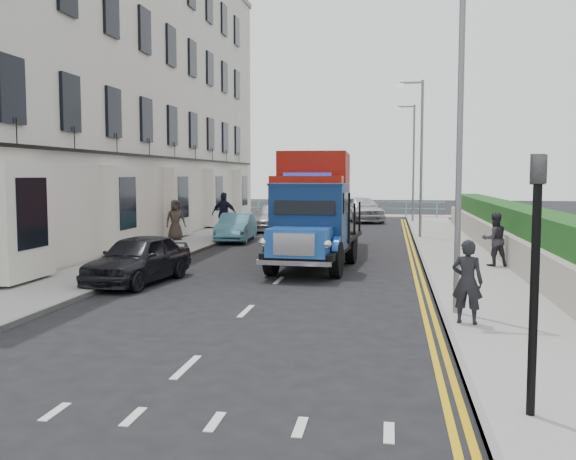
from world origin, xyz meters
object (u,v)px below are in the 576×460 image
Objects in this scene: red_lorry at (315,199)px; lamp_near at (454,117)px; bedford_lorry at (310,232)px; lamp_mid at (419,149)px; lamp_far at (412,156)px; pedestrian_east_near at (467,282)px; parked_car_front at (138,259)px.

lamp_near is at bearing -71.92° from red_lorry.
bedford_lorry is (-3.53, 5.67, -2.81)m from lamp_near.
lamp_far is at bearing 90.00° from lamp_mid.
red_lorry is at bearing -105.16° from lamp_far.
red_lorry is at bearing -54.53° from pedestrian_east_near.
parked_car_front is at bearing -116.67° from red_lorry.
lamp_mid is at bearing 90.00° from lamp_near.
bedford_lorry is 7.60m from pedestrian_east_near.
lamp_far is at bearing 84.62° from bedford_lorry.
pedestrian_east_near is (3.75, -6.60, -0.28)m from bedford_lorry.
lamp_far reaches higher than parked_car_front.
lamp_far is at bearing -73.55° from pedestrian_east_near.
pedestrian_east_near is at bearing -18.19° from parked_car_front.
bedford_lorry reaches higher than pedestrian_east_near.
lamp_mid is 10.00m from lamp_far.
lamp_near is 1.83× the size of parked_car_front.
parked_car_front is 2.44× the size of pedestrian_east_near.
red_lorry is at bearing 73.20° from parked_car_front.
lamp_far is 1.25× the size of bedford_lorry.
lamp_mid reaches higher than parked_car_front.
parked_car_front is 8.92m from pedestrian_east_near.
parked_car_front is at bearing 158.91° from lamp_near.
red_lorry is (-4.04, -14.90, -2.02)m from lamp_far.
lamp_mid is at bearing 67.09° from parked_car_front.
lamp_far reaches higher than red_lorry.
red_lorry is 1.87× the size of parked_car_front.
lamp_far is at bearing 72.94° from red_lorry.
lamp_near is 8.98m from parked_car_front.
parked_car_front is (-3.74, -8.10, -1.33)m from red_lorry.
parked_car_front is (-7.78, -23.00, -3.35)m from lamp_far.
pedestrian_east_near is at bearing -89.25° from lamp_mid.
parked_car_front is at bearing -120.89° from lamp_mid.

